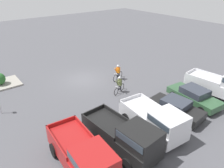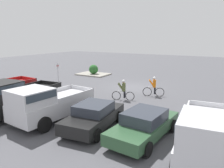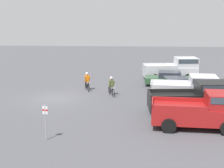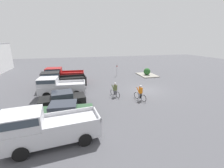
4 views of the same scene
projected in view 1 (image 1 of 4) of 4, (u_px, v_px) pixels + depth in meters
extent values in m
plane|color=#4C4C51|center=(84.00, 79.00, 23.01)|extent=(80.00, 80.00, 0.00)
cube|color=silver|center=(216.00, 86.00, 19.68)|extent=(2.45, 5.62, 0.99)
cube|color=silver|center=(211.00, 74.00, 20.68)|extent=(0.40, 3.27, 0.25)
cube|color=silver|center=(201.00, 79.00, 19.55)|extent=(0.40, 3.27, 0.25)
cube|color=silver|center=(190.00, 72.00, 21.16)|extent=(1.93, 0.27, 0.25)
cylinder|color=black|center=(203.00, 82.00, 21.58)|extent=(0.30, 0.82, 0.80)
cylinder|color=black|center=(193.00, 88.00, 20.40)|extent=(0.30, 0.82, 0.80)
cube|color=#2D5133|center=(194.00, 97.00, 18.57)|extent=(2.21, 4.73, 0.56)
cube|color=#2D333D|center=(195.00, 91.00, 18.32)|extent=(1.81, 2.20, 0.54)
cylinder|color=black|center=(215.00, 104.00, 18.00)|extent=(0.24, 0.67, 0.65)
cylinder|color=black|center=(201.00, 111.00, 17.12)|extent=(0.24, 0.67, 0.65)
cylinder|color=black|center=(187.00, 90.00, 20.21)|extent=(0.24, 0.67, 0.65)
cylinder|color=black|center=(173.00, 95.00, 19.34)|extent=(0.24, 0.67, 0.65)
cube|color=black|center=(175.00, 109.00, 16.86)|extent=(2.27, 4.39, 0.62)
cube|color=#2D333D|center=(176.00, 103.00, 16.61)|extent=(1.84, 2.06, 0.50)
cylinder|color=black|center=(197.00, 114.00, 16.67)|extent=(0.24, 0.65, 0.63)
cylinder|color=black|center=(184.00, 125.00, 15.53)|extent=(0.24, 0.65, 0.63)
cylinder|color=black|center=(167.00, 101.00, 18.42)|extent=(0.24, 0.65, 0.63)
cylinder|color=black|center=(154.00, 109.00, 17.29)|extent=(0.24, 0.65, 0.63)
cube|color=silver|center=(151.00, 120.00, 15.14)|extent=(2.50, 5.15, 0.91)
cube|color=silver|center=(169.00, 120.00, 13.62)|extent=(2.08, 2.15, 0.85)
cube|color=#333D47|center=(169.00, 118.00, 13.53)|extent=(2.13, 2.00, 0.37)
cube|color=silver|center=(153.00, 103.00, 16.12)|extent=(0.33, 2.99, 0.25)
cube|color=silver|center=(132.00, 111.00, 15.14)|extent=(0.33, 2.99, 0.25)
cube|color=silver|center=(130.00, 98.00, 16.73)|extent=(2.09, 0.25, 0.25)
cylinder|color=black|center=(178.00, 132.00, 14.66)|extent=(0.29, 0.86, 0.85)
cylinder|color=black|center=(155.00, 143.00, 13.65)|extent=(0.29, 0.86, 0.85)
cylinder|color=black|center=(148.00, 110.00, 16.99)|extent=(0.29, 0.86, 0.85)
cylinder|color=black|center=(126.00, 119.00, 15.98)|extent=(0.29, 0.86, 0.85)
cube|color=black|center=(120.00, 136.00, 13.67)|extent=(2.35, 5.59, 0.93)
cube|color=black|center=(140.00, 137.00, 12.15)|extent=(1.96, 2.31, 0.97)
cube|color=#333D47|center=(140.00, 134.00, 12.06)|extent=(2.01, 2.14, 0.42)
cube|color=black|center=(119.00, 115.00, 14.70)|extent=(0.31, 3.27, 0.25)
cube|color=black|center=(97.00, 127.00, 13.58)|extent=(0.31, 3.27, 0.25)
cube|color=black|center=(93.00, 110.00, 15.21)|extent=(1.97, 0.22, 0.25)
cylinder|color=black|center=(150.00, 148.00, 13.31)|extent=(0.27, 0.80, 0.78)
cylinder|color=black|center=(128.00, 165.00, 12.14)|extent=(0.27, 0.80, 0.78)
cylinder|color=black|center=(113.00, 123.00, 15.58)|extent=(0.27, 0.80, 0.78)
cylinder|color=black|center=(91.00, 135.00, 14.41)|extent=(0.27, 0.80, 0.78)
cube|color=maroon|center=(80.00, 155.00, 12.14)|extent=(2.36, 5.45, 0.99)
cube|color=maroon|center=(94.00, 161.00, 10.54)|extent=(1.98, 2.25, 0.87)
cube|color=#333D47|center=(94.00, 158.00, 10.45)|extent=(2.03, 2.09, 0.38)
cube|color=maroon|center=(86.00, 130.00, 13.14)|extent=(0.30, 3.19, 0.25)
cube|color=maroon|center=(56.00, 142.00, 12.19)|extent=(0.30, 3.19, 0.25)
cube|color=maroon|center=(61.00, 122.00, 13.82)|extent=(2.00, 0.22, 0.25)
cylinder|color=black|center=(83.00, 138.00, 14.07)|extent=(0.28, 0.88, 0.87)
cylinder|color=black|center=(54.00, 150.00, 13.08)|extent=(0.28, 0.88, 0.87)
torus|color=black|center=(116.00, 92.00, 19.92)|extent=(0.69, 0.29, 0.71)
torus|color=black|center=(122.00, 87.00, 20.73)|extent=(0.69, 0.29, 0.71)
cylinder|color=white|center=(119.00, 88.00, 20.25)|extent=(0.53, 0.22, 0.38)
cylinder|color=white|center=(119.00, 86.00, 20.16)|extent=(0.56, 0.24, 0.04)
cylinder|color=white|center=(120.00, 87.00, 20.39)|extent=(0.05, 0.05, 0.35)
cylinder|color=white|center=(117.00, 87.00, 19.85)|extent=(0.18, 0.44, 0.02)
cylinder|color=black|center=(121.00, 88.00, 20.31)|extent=(0.15, 0.15, 0.53)
cylinder|color=black|center=(119.00, 87.00, 20.39)|extent=(0.15, 0.15, 0.53)
cube|color=#5B6638|center=(120.00, 82.00, 20.06)|extent=(0.35, 0.42, 0.61)
cylinder|color=#5B6638|center=(120.00, 84.00, 19.81)|extent=(0.53, 0.26, 0.66)
cylinder|color=#5B6638|center=(117.00, 83.00, 19.98)|extent=(0.53, 0.26, 0.66)
sphere|color=tan|center=(120.00, 78.00, 19.85)|extent=(0.22, 0.22, 0.22)
sphere|color=silver|center=(120.00, 78.00, 19.83)|extent=(0.24, 0.24, 0.24)
torus|color=black|center=(115.00, 78.00, 22.46)|extent=(0.73, 0.31, 0.75)
torus|color=black|center=(120.00, 75.00, 23.23)|extent=(0.73, 0.31, 0.75)
cylinder|color=white|center=(118.00, 75.00, 22.76)|extent=(0.51, 0.22, 0.40)
cylinder|color=white|center=(118.00, 73.00, 22.67)|extent=(0.54, 0.23, 0.04)
cylinder|color=white|center=(119.00, 74.00, 22.90)|extent=(0.05, 0.05, 0.37)
cylinder|color=white|center=(116.00, 74.00, 22.37)|extent=(0.18, 0.44, 0.02)
cylinder|color=black|center=(119.00, 75.00, 22.81)|extent=(0.15, 0.15, 0.56)
cylinder|color=black|center=(118.00, 75.00, 22.90)|extent=(0.15, 0.15, 0.56)
cube|color=orange|center=(118.00, 70.00, 22.56)|extent=(0.35, 0.42, 0.59)
cylinder|color=orange|center=(119.00, 71.00, 22.33)|extent=(0.51, 0.26, 0.64)
cylinder|color=orange|center=(116.00, 70.00, 22.49)|extent=(0.51, 0.26, 0.64)
sphere|color=tan|center=(118.00, 66.00, 22.36)|extent=(0.22, 0.22, 0.22)
sphere|color=silver|center=(118.00, 66.00, 22.34)|extent=(0.24, 0.24, 0.24)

